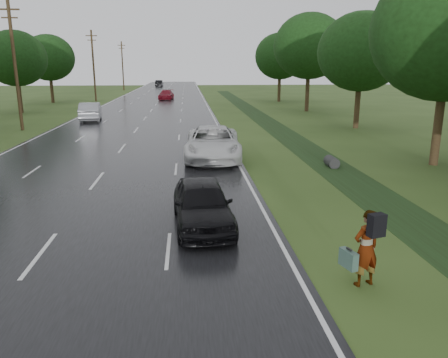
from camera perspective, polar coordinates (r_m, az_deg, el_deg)
name	(u,v)px	position (r m, az deg, el deg)	size (l,w,h in m)	color
ground	(40,256)	(13.16, -22.90, -9.22)	(220.00, 220.00, 0.00)	#2F4819
road	(154,107)	(56.81, -9.09, 9.31)	(14.00, 180.00, 0.04)	black
edge_stripe_east	(207,106)	(56.72, -2.18, 9.49)	(0.12, 180.00, 0.01)	silver
edge_stripe_west	(100,107)	(57.69, -15.87, 9.04)	(0.12, 180.00, 0.01)	silver
center_line	(154,107)	(56.81, -9.09, 9.33)	(0.12, 180.00, 0.01)	silver
drainage_ditch	(292,139)	(31.44, 8.86, 5.21)	(2.20, 120.00, 0.56)	black
utility_pole_mid	(15,64)	(38.79, -25.65, 13.40)	(1.60, 0.26, 10.00)	#3C2718
utility_pole_far	(93,65)	(67.76, -16.68, 14.10)	(1.60, 0.26, 10.00)	#3C2718
utility_pole_distant	(123,65)	(97.35, -13.11, 14.29)	(1.60, 0.26, 10.00)	#3C2718
tree_east_c	(361,52)	(38.16, 17.50, 15.55)	(7.00, 7.00, 9.29)	#3C2718
tree_east_d	(309,46)	(51.35, 11.10, 16.65)	(8.00, 8.00, 10.76)	#3C2718
tree_east_f	(280,56)	(64.85, 7.35, 15.62)	(7.20, 7.20, 9.62)	#3C2718
tree_west_d	(15,58)	(53.67, -25.60, 14.02)	(6.60, 6.60, 8.80)	#3C2718
tree_west_f	(49,58)	(67.17, -21.92, 14.48)	(7.00, 7.00, 9.29)	#3C2718
pedestrian	(366,247)	(10.77, 18.02, -8.48)	(0.96, 0.74, 1.87)	#A5998C
white_pickup	(213,143)	(24.15, -1.47, 4.73)	(2.95, 6.39, 1.78)	silver
dark_sedan	(202,203)	(13.95, -2.85, -3.21)	(1.78, 4.43, 1.51)	black
silver_sedan	(90,111)	(43.38, -17.04, 8.43)	(1.79, 5.15, 1.70)	gray
far_car_red	(166,95)	(68.70, -7.56, 10.85)	(2.00, 4.91, 1.42)	maroon
far_car_dark	(159,83)	(112.67, -8.46, 12.26)	(1.65, 4.74, 1.56)	black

